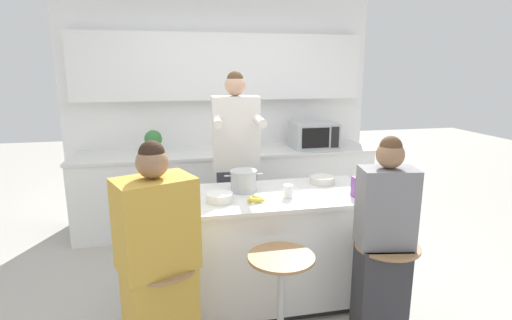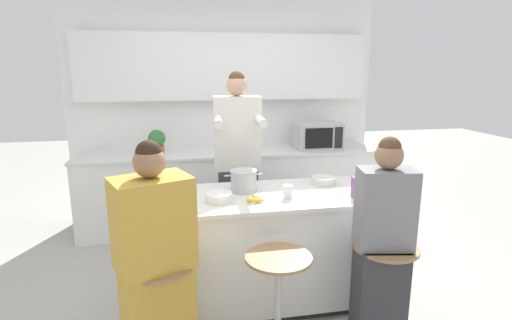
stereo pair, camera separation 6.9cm
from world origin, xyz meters
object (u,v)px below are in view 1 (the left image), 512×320
bar_stool_center (281,299)px  microwave (314,135)px  fruit_bowl (322,180)px  coffee_cup_near (183,193)px  person_seated_near (383,252)px  cooking_pot (244,181)px  banana_bunch (255,199)px  coffee_cup_far (288,191)px  person_cooking (236,173)px  juice_carton (357,187)px  bar_stool_leftmost (164,310)px  person_wrapped_blanket (159,270)px  potted_plant (153,141)px  bar_stool_rightmost (384,286)px  kitchen_island (258,248)px

bar_stool_center → microwave: bearing=65.5°
fruit_bowl → coffee_cup_near: 1.15m
bar_stool_center → person_seated_near: bearing=0.8°
cooking_pot → banana_bunch: cooking_pot is taller
coffee_cup_near → coffee_cup_far: (0.75, -0.14, 0.01)m
coffee_cup_near → person_cooking: bearing=51.2°
fruit_bowl → juice_carton: (0.12, -0.38, 0.05)m
coffee_cup_far → microwave: 1.91m
bar_stool_center → coffee_cup_near: coffee_cup_near is taller
bar_stool_leftmost → person_cooking: person_cooking is taller
person_wrapped_blanket → potted_plant: 2.31m
fruit_bowl → juice_carton: bearing=-72.5°
bar_stool_center → coffee_cup_near: 1.02m
coffee_cup_far → potted_plant: bearing=119.9°
coffee_cup_near → coffee_cup_far: size_ratio=1.17×
bar_stool_leftmost → bar_stool_center: bearing=-2.8°
bar_stool_leftmost → person_wrapped_blanket: 0.27m
bar_stool_rightmost → coffee_cup_far: bearing=133.8°
cooking_pot → person_wrapped_blanket: bearing=-130.4°
person_seated_near → microwave: 2.30m
fruit_bowl → potted_plant: potted_plant is taller
person_wrapped_blanket → juice_carton: bearing=-5.1°
bar_stool_center → cooking_pot: bearing=96.8°
bar_stool_rightmost → person_cooking: bearing=120.8°
cooking_pot → bar_stool_leftmost: bearing=-130.6°
person_wrapped_blanket → cooking_pot: 1.02m
bar_stool_center → person_seated_near: size_ratio=0.50×
banana_bunch → microwave: 2.08m
bar_stool_leftmost → bar_stool_rightmost: size_ratio=1.00×
coffee_cup_far → person_cooking: bearing=108.9°
banana_bunch → juice_carton: 0.77m
person_seated_near → coffee_cup_far: bearing=143.1°
banana_bunch → cooking_pot: bearing=96.2°
kitchen_island → coffee_cup_far: (0.20, -0.12, 0.48)m
coffee_cup_near → potted_plant: size_ratio=0.46×
bar_stool_leftmost → potted_plant: (-0.10, 2.26, 0.62)m
bar_stool_leftmost → juice_carton: (1.41, 0.41, 0.55)m
coffee_cup_far → banana_bunch: bearing=-169.0°
bar_stool_rightmost → bar_stool_leftmost: bearing=178.7°
person_seated_near → fruit_bowl: (-0.10, 0.82, 0.27)m
bar_stool_rightmost → person_wrapped_blanket: 1.46m
microwave → banana_bunch: bearing=-121.6°
person_wrapped_blanket → banana_bunch: 0.85m
coffee_cup_far → bar_stool_leftmost: bearing=-151.3°
bar_stool_center → bar_stool_rightmost: bearing=0.1°
person_wrapped_blanket → bar_stool_leftmost: bearing=35.5°
juice_carton → microwave: 1.83m
bar_stool_leftmost → juice_carton: size_ratio=4.18×
kitchen_island → bar_stool_leftmost: bearing=-139.1°
person_cooking → coffee_cup_far: person_cooking is taller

